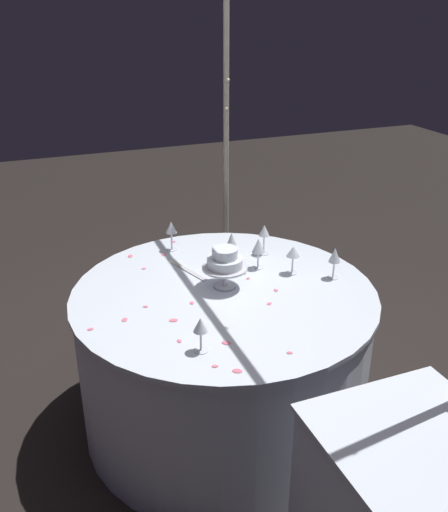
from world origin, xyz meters
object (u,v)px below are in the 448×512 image
Objects in this scene: wine_glass_1 at (264,232)px; cake_knife at (186,269)px; main_table at (224,358)px; wine_glass_2 at (171,229)px; decorative_arch at (312,152)px; wine_glass_4 at (201,327)px; tiered_cake at (225,262)px; wine_glass_0 at (335,256)px; wine_glass_3 at (293,253)px; wine_glass_6 at (232,241)px; wine_glass_5 at (258,247)px.

wine_glass_1 reaches higher than cake_knife.
wine_glass_2 is at bearing -170.45° from main_table.
wine_glass_2 is at bearing -136.23° from decorative_arch.
wine_glass_4 is at bearing -31.81° from main_table.
decorative_arch is at bearing 85.06° from tiered_cake.
wine_glass_1 is (-0.29, 0.34, -0.01)m from tiered_cake.
wine_glass_0 is 0.76m from cake_knife.
wine_glass_6 is at bearing -130.37° from wine_glass_3.
main_table is at bearing -48.29° from wine_glass_1.
tiered_cake is 0.30m from cake_knife.
wine_glass_6 is (0.06, -0.22, 0.00)m from wine_glass_1.
wine_glass_6 is 0.63× the size of cake_knife.
wine_glass_2 is at bearing 169.87° from wine_glass_4.
wine_glass_1 is 0.18m from wine_glass_5.
decorative_arch is at bearing 13.35° from wine_glass_1.
tiered_cake is 0.27m from wine_glass_5.
wine_glass_6 is at bearing 39.30° from wine_glass_2.
cake_knife is at bearing -154.06° from tiered_cake.
wine_glass_1 is at bearing 145.36° from wine_glass_5.
wine_glass_5 is at bearing 72.48° from cake_knife.
tiered_cake is at bearing -60.66° from wine_glass_5.
tiered_cake is 0.45m from wine_glass_1.
tiered_cake is at bearing -94.94° from decorative_arch.
wine_glass_5 reaches higher than main_table.
decorative_arch is 14.57× the size of wine_glass_4.
cake_knife is at bearing -118.30° from wine_glass_0.
wine_glass_5 is at bearing 139.01° from wine_glass_4.
wine_glass_5 is (-0.13, 0.24, -0.01)m from tiered_cake.
wine_glass_6 is (-0.23, 0.13, -0.00)m from tiered_cake.
wine_glass_6 is (-0.26, -0.29, -0.51)m from decorative_arch.
wine_glass_5 is at bearing -34.64° from wine_glass_1.
wine_glass_2 is 0.59× the size of cake_knife.
wine_glass_1 is (-0.32, -0.08, -0.51)m from decorative_arch.
wine_glass_2 is (-0.52, -0.11, -0.01)m from tiered_cake.
tiered_cake reaches higher than wine_glass_3.
wine_glass_4 is (0.49, -0.67, -0.00)m from wine_glass_3.
decorative_arch is at bearing 121.69° from wine_glass_4.
main_table is 0.60m from wine_glass_5.
wine_glass_0 is at bearing 78.57° from tiered_cake.
decorative_arch is at bearing 46.72° from wine_glass_5.
wine_glass_4 is (0.44, -0.71, -0.53)m from decorative_arch.
wine_glass_6 is at bearing 149.23° from wine_glass_4.
wine_glass_6 reaches higher than wine_glass_1.
wine_glass_0 is at bearing 51.06° from wine_glass_6.
wine_glass_0 is 0.21m from wine_glass_3.
wine_glass_1 is at bearing 140.19° from wine_glass_4.
cake_knife is (-0.36, -0.66, -0.11)m from wine_glass_0.
wine_glass_4 is (0.44, -0.27, 0.50)m from main_table.
wine_glass_3 reaches higher than main_table.
wine_glass_2 is (-0.56, -0.09, 0.52)m from main_table.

